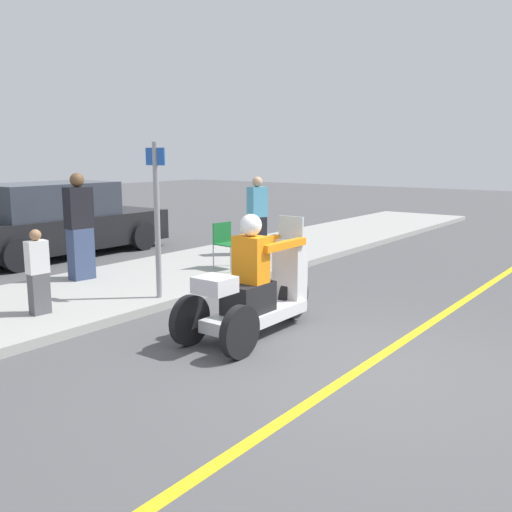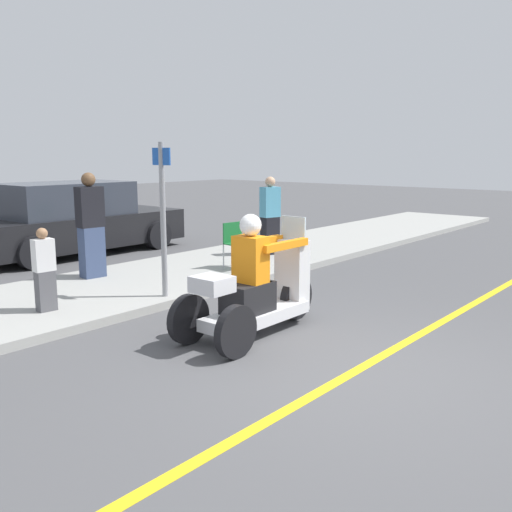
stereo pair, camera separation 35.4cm
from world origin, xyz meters
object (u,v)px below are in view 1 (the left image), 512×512
Objects in this scene: folding_chair_set_back at (227,240)px; street_sign at (157,214)px; spectator_by_tree at (38,274)px; spectator_mid_group at (80,229)px; parked_car_lot_far at (56,222)px; spectator_far_back at (257,217)px; motorcycle_trike at (257,292)px.

street_sign reaches higher than folding_chair_set_back.
folding_chair_set_back is at bearing -0.67° from spectator_by_tree.
parked_car_lot_far is at bearing 62.66° from spectator_mid_group.
spectator_mid_group is 3.13m from parked_car_lot_far.
spectator_mid_group is at bearing 87.37° from street_sign.
street_sign is at bearing -108.00° from parked_car_lot_far.
folding_chair_set_back is 0.17× the size of parked_car_lot_far.
spectator_far_back is 1.93× the size of folding_chair_set_back.
motorcycle_trike is at bearing -94.41° from spectator_mid_group.
motorcycle_trike is at bearing -134.34° from folding_chair_set_back.
spectator_far_back is 0.72× the size of street_sign.
spectator_mid_group is 2.12× the size of folding_chair_set_back.
parked_car_lot_far is (1.73, 6.59, 0.21)m from motorcycle_trike.
street_sign is (-0.09, -1.91, 0.36)m from spectator_mid_group.
spectator_far_back is 3.86m from street_sign.
parked_car_lot_far reaches higher than folding_chair_set_back.
spectator_mid_group is (1.61, 1.30, 0.31)m from spectator_by_tree.
street_sign is at bearing 83.80° from motorcycle_trike.
spectator_mid_group reaches higher than spectator_by_tree.
spectator_mid_group reaches higher than motorcycle_trike.
spectator_far_back is 4.28m from parked_car_lot_far.
spectator_far_back reaches higher than motorcycle_trike.
parked_car_lot_far is at bearing 75.30° from motorcycle_trike.
spectator_by_tree is at bearing -175.70° from spectator_far_back.
motorcycle_trike is 1.98× the size of spectator_by_tree.
spectator_by_tree is 0.63× the size of spectator_mid_group.
motorcycle_trike is at bearing -62.38° from spectator_by_tree.
spectator_far_back is at bearing 15.10° from street_sign.
spectator_far_back is at bearing -14.16° from spectator_mid_group.
motorcycle_trike is 2.07m from street_sign.
spectator_mid_group is 1.10× the size of spectator_far_back.
spectator_by_tree is 3.72m from folding_chair_set_back.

